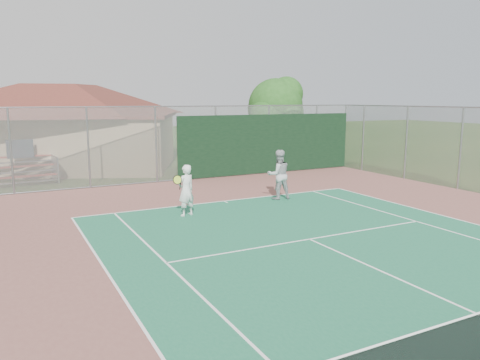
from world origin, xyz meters
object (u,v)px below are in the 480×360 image
player_white_front (186,191)px  clubhouse (63,118)px  tree (277,108)px  bleachers (18,170)px  player_grey_back (279,175)px

player_white_front → clubhouse: bearing=-99.5°
clubhouse → tree: clubhouse is taller
clubhouse → tree: (10.85, -5.07, 0.55)m
bleachers → player_white_front: 10.39m
clubhouse → tree: size_ratio=2.97×
clubhouse → player_white_front: bearing=-57.6°
tree → player_grey_back: size_ratio=2.67×
clubhouse → player_white_front: size_ratio=8.83×
bleachers → player_white_front: bearing=-67.5°
clubhouse → player_grey_back: 14.32m
player_white_front → player_grey_back: player_grey_back is taller
bleachers → clubhouse: bearing=55.4°
clubhouse → bleachers: size_ratio=4.53×
player_grey_back → bleachers: bearing=-34.9°
tree → player_white_front: tree is taller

